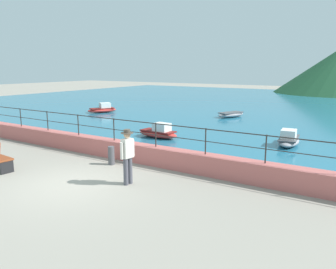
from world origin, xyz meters
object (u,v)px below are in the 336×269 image
object	(u,v)px
boat_1	(103,109)
person_walking	(128,154)
bollard	(111,156)
boat_4	(231,114)
boat_0	(159,132)
boat_3	(289,139)

from	to	relation	value
boat_1	person_walking	bearing A→B (deg)	-43.98
person_walking	bollard	size ratio (longest dim) A/B	2.51
boat_1	boat_4	world-z (taller)	boat_1
person_walking	boat_0	distance (m)	6.93
boat_0	boat_3	xyz separation A→B (m)	(6.03, 1.81, 0.00)
boat_4	person_walking	bearing A→B (deg)	-79.81
bollard	boat_1	world-z (taller)	boat_1
boat_3	boat_4	size ratio (longest dim) A/B	0.97
person_walking	bollard	world-z (taller)	person_walking
boat_0	boat_3	bearing A→B (deg)	16.68
boat_3	boat_1	bearing A→B (deg)	165.96
person_walking	boat_1	bearing A→B (deg)	136.02
boat_0	boat_4	world-z (taller)	boat_0
bollard	boat_0	xyz separation A→B (m)	(-1.14, 4.84, -0.02)
boat_4	boat_1	bearing A→B (deg)	-162.08
boat_1	boat_4	bearing A→B (deg)	17.92
boat_1	boat_3	distance (m)	15.69
bollard	boat_1	distance (m)	14.69
boat_1	boat_3	bearing A→B (deg)	-14.04
bollard	boat_4	distance (m)	13.56
boat_0	boat_1	distance (m)	10.76
person_walking	boat_4	world-z (taller)	person_walking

